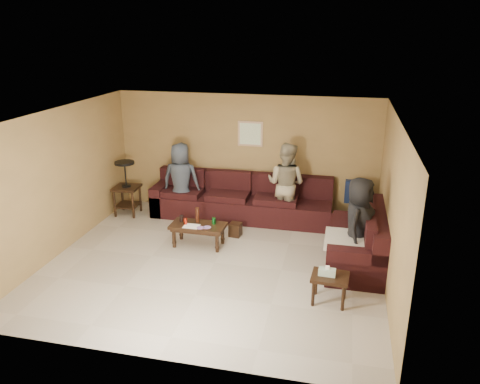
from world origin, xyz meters
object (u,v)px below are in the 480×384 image
at_px(coffee_table, 198,227).
at_px(person_right, 358,224).
at_px(sectional_sofa, 276,216).
at_px(end_table_left, 126,187).
at_px(person_left, 181,180).
at_px(person_middle, 286,184).
at_px(side_table_right, 329,279).
at_px(waste_bin, 235,230).

bearing_deg(coffee_table, person_right, -5.04).
distance_m(sectional_sofa, person_right, 1.95).
bearing_deg(end_table_left, coffee_table, -30.61).
height_order(person_left, person_middle, person_middle).
xyz_separation_m(side_table_right, person_middle, (-1.00, 2.76, 0.46)).
xyz_separation_m(sectional_sofa, person_right, (1.49, -1.17, 0.46)).
relative_size(side_table_right, person_middle, 0.35).
bearing_deg(coffee_table, person_left, 120.63).
height_order(end_table_left, person_middle, person_middle).
relative_size(sectional_sofa, waste_bin, 18.12).
distance_m(side_table_right, person_middle, 2.97).
height_order(sectional_sofa, waste_bin, sectional_sofa).
xyz_separation_m(coffee_table, waste_bin, (0.56, 0.55, -0.23)).
distance_m(coffee_table, side_table_right, 2.77).
bearing_deg(waste_bin, person_left, 151.10).
relative_size(coffee_table, end_table_left, 0.86).
relative_size(side_table_right, person_right, 0.37).
xyz_separation_m(sectional_sofa, coffee_table, (-1.28, -0.92, 0.03)).
distance_m(side_table_right, waste_bin, 2.67).
bearing_deg(sectional_sofa, side_table_right, -64.20).
height_order(end_table_left, person_right, person_right).
bearing_deg(person_right, person_left, 82.65).
xyz_separation_m(side_table_right, person_left, (-3.15, 2.66, 0.41)).
height_order(sectional_sofa, coffee_table, sectional_sofa).
bearing_deg(waste_bin, person_right, -19.68).
distance_m(end_table_left, side_table_right, 5.00).
relative_size(sectional_sofa, person_right, 2.97).
bearing_deg(coffee_table, side_table_right, -29.93).
distance_m(person_middle, person_right, 2.14).
bearing_deg(person_right, side_table_right, 177.32).
distance_m(side_table_right, person_left, 4.14).
relative_size(side_table_right, waste_bin, 2.25).
height_order(waste_bin, person_right, person_right).
xyz_separation_m(sectional_sofa, end_table_left, (-3.21, 0.22, 0.28)).
bearing_deg(waste_bin, sectional_sofa, 27.45).
bearing_deg(sectional_sofa, person_middle, 76.21).
bearing_deg(person_middle, side_table_right, 127.89).
relative_size(side_table_right, person_left, 0.37).
distance_m(waste_bin, person_right, 2.44).
height_order(end_table_left, waste_bin, end_table_left).
relative_size(person_middle, person_right, 1.07).
relative_size(end_table_left, person_middle, 0.69).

